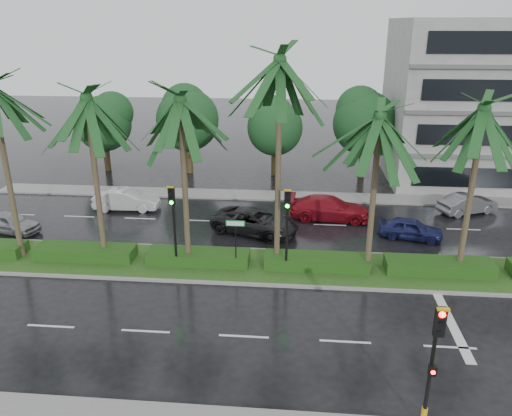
# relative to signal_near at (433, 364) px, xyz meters

# --- Properties ---
(ground) EXTENTS (120.00, 120.00, 0.00)m
(ground) POSITION_rel_signal_near_xyz_m (-6.00, 9.39, -2.50)
(ground) COLOR black
(ground) RESTS_ON ground
(far_sidewalk) EXTENTS (40.00, 2.00, 0.12)m
(far_sidewalk) POSITION_rel_signal_near_xyz_m (-6.00, 21.39, -2.44)
(far_sidewalk) COLOR gray
(far_sidewalk) RESTS_ON ground
(median) EXTENTS (36.00, 4.00, 0.15)m
(median) POSITION_rel_signal_near_xyz_m (-6.00, 10.39, -2.42)
(median) COLOR gray
(median) RESTS_ON ground
(hedge) EXTENTS (35.20, 1.40, 0.60)m
(hedge) POSITION_rel_signal_near_xyz_m (-6.00, 10.39, -2.05)
(hedge) COLOR #143E11
(hedge) RESTS_ON median
(lane_markings) EXTENTS (34.00, 13.06, 0.01)m
(lane_markings) POSITION_rel_signal_near_xyz_m (-2.96, 8.96, -2.50)
(lane_markings) COLOR silver
(lane_markings) RESTS_ON ground
(palm_row) EXTENTS (26.30, 4.20, 10.85)m
(palm_row) POSITION_rel_signal_near_xyz_m (-7.25, 10.41, 5.50)
(palm_row) COLOR #433526
(palm_row) RESTS_ON median
(signal_near) EXTENTS (0.34, 0.45, 4.36)m
(signal_near) POSITION_rel_signal_near_xyz_m (0.00, 0.00, 0.00)
(signal_near) COLOR black
(signal_near) RESTS_ON near_sidewalk
(signal_median_left) EXTENTS (0.34, 0.42, 4.36)m
(signal_median_left) POSITION_rel_signal_near_xyz_m (-10.00, 9.69, 0.49)
(signal_median_left) COLOR black
(signal_median_left) RESTS_ON median
(signal_median_right) EXTENTS (0.34, 0.42, 4.36)m
(signal_median_right) POSITION_rel_signal_near_xyz_m (-4.50, 9.69, 0.49)
(signal_median_right) COLOR black
(signal_median_right) RESTS_ON median
(street_sign) EXTENTS (0.95, 0.09, 2.60)m
(street_sign) POSITION_rel_signal_near_xyz_m (-7.00, 9.87, -0.38)
(street_sign) COLOR black
(street_sign) RESTS_ON median
(bg_trees) EXTENTS (32.94, 5.38, 7.77)m
(bg_trees) POSITION_rel_signal_near_xyz_m (-4.49, 26.98, 2.08)
(bg_trees) COLOR #352A18
(bg_trees) RESTS_ON ground
(building) EXTENTS (16.00, 10.00, 12.00)m
(building) POSITION_rel_signal_near_xyz_m (11.00, 27.39, 3.50)
(building) COLOR gray
(building) RESTS_ON ground
(car_silver) EXTENTS (2.33, 3.87, 1.23)m
(car_silver) POSITION_rel_signal_near_xyz_m (-20.92, 13.61, -1.89)
(car_silver) COLOR #929499
(car_silver) RESTS_ON ground
(car_white) EXTENTS (1.70, 4.32, 1.40)m
(car_white) POSITION_rel_signal_near_xyz_m (-15.34, 17.94, -1.80)
(car_white) COLOR #B8B8B8
(car_white) RESTS_ON ground
(car_darkgrey) EXTENTS (3.96, 5.65, 1.43)m
(car_darkgrey) POSITION_rel_signal_near_xyz_m (-6.50, 14.80, -1.79)
(car_darkgrey) COLOR black
(car_darkgrey) RESTS_ON ground
(car_red) EXTENTS (2.38, 5.20, 1.47)m
(car_red) POSITION_rel_signal_near_xyz_m (-2.00, 17.41, -1.77)
(car_red) COLOR maroon
(car_red) RESTS_ON ground
(car_blue) EXTENTS (2.24, 3.81, 1.22)m
(car_blue) POSITION_rel_signal_near_xyz_m (2.50, 14.77, -1.90)
(car_blue) COLOR navy
(car_blue) RESTS_ON ground
(car_grey) EXTENTS (2.82, 4.12, 1.29)m
(car_grey) POSITION_rel_signal_near_xyz_m (7.00, 19.25, -1.86)
(car_grey) COLOR #595C5E
(car_grey) RESTS_ON ground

